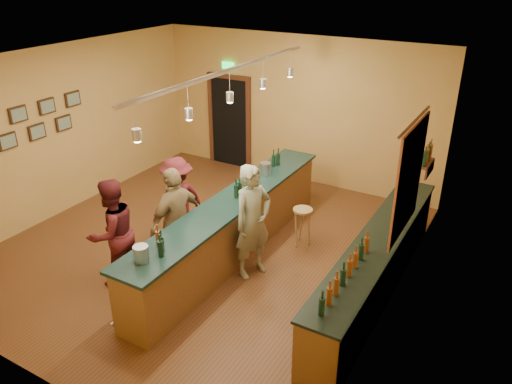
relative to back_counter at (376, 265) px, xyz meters
The scene contains 18 objects.
floor 3.01m from the back_counter, behind, with size 7.00×7.00×0.00m, color #533617.
ceiling 4.03m from the back_counter, behind, with size 6.50×7.00×0.02m, color silver.
wall_back 4.59m from the back_counter, 131.80° to the left, with size 6.50×0.02×3.20m, color #BA9945.
wall_front 4.86m from the back_counter, 128.91° to the right, with size 6.50×0.02×3.20m, color #BA9945.
wall_left 6.32m from the back_counter, behind, with size 0.02×7.00×3.20m, color #BA9945.
wall_right 1.16m from the back_counter, 32.52° to the right, with size 0.02×7.00×3.20m, color #BA9945.
doorway 5.75m from the back_counter, 144.79° to the left, with size 1.15×0.09×2.48m.
tapestry 1.41m from the back_counter, 40.29° to the left, with size 0.03×1.40×1.60m, color #A8212A.
bottle_shelf 2.10m from the back_counter, 83.32° to the left, with size 0.17×0.55×0.54m.
picture_grid 6.42m from the back_counter, behind, with size 0.06×2.20×0.70m, color #382111, non-canonical shape.
back_counter is the anchor object (origin of this frame).
tasting_bar 2.40m from the back_counter, behind, with size 0.73×5.10×1.38m.
pendant_track 3.46m from the back_counter, behind, with size 0.11×4.60×0.50m.
bartender 1.95m from the back_counter, 166.08° to the right, with size 0.68×0.44×1.86m, color gray.
customer_a 3.96m from the back_counter, 154.48° to the right, with size 0.84×0.65×1.72m, color #59191E.
customer_b 3.12m from the back_counter, 162.18° to the right, with size 1.04×0.43×1.77m, color #997A51.
customer_c 3.54m from the back_counter, behind, with size 1.01×0.58×1.56m, color #59191E.
bar_stool 1.70m from the back_counter, 154.63° to the left, with size 0.34×0.34×0.70m.
Camera 1 is at (4.54, -6.09, 4.62)m, focal length 35.00 mm.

